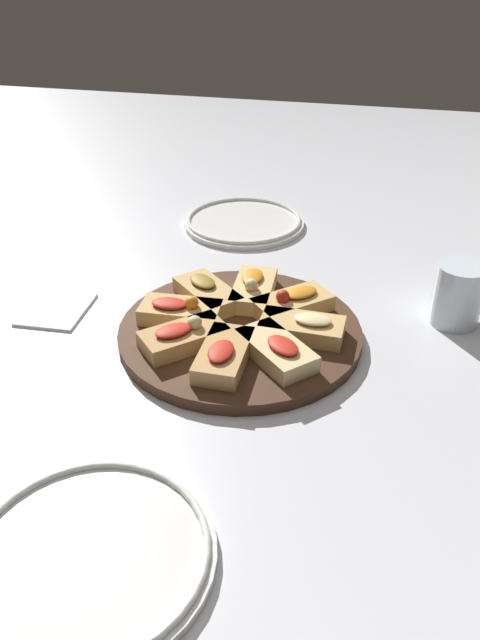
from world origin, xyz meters
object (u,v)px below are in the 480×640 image
(plate_left, at_px, (244,222))
(water_glass, at_px, (458,295))
(serving_board, at_px, (240,332))
(napkin_stack, at_px, (56,308))
(plate_right, at_px, (89,554))

(plate_left, xyz_separation_m, water_glass, (0.29, 0.40, 0.04))
(plate_left, bearing_deg, serving_board, 12.52)
(water_glass, bearing_deg, serving_board, -68.73)
(napkin_stack, bearing_deg, plate_left, 152.02)
(plate_left, distance_m, napkin_stack, 0.46)
(plate_right, bearing_deg, plate_left, -177.13)
(water_glass, distance_m, napkin_stack, 0.63)
(plate_right, xyz_separation_m, napkin_stack, (-0.42, -0.25, -0.00))
(napkin_stack, bearing_deg, serving_board, 88.98)
(serving_board, xyz_separation_m, water_glass, (-0.12, 0.31, 0.04))
(napkin_stack, bearing_deg, plate_right, 31.43)
(serving_board, xyz_separation_m, plate_right, (0.41, -0.05, -0.00))
(serving_board, height_order, water_glass, water_glass)
(plate_right, height_order, water_glass, water_glass)
(serving_board, height_order, napkin_stack, serving_board)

